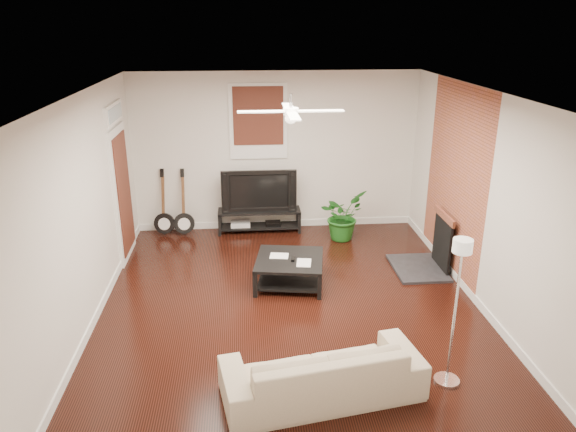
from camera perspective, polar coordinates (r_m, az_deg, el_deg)
name	(u,v)px	position (r m, az deg, el deg)	size (l,w,h in m)	color
room	(291,208)	(6.73, 0.28, 0.83)	(5.01, 6.01, 2.81)	black
brick_accent	(455,181)	(8.25, 17.17, 3.55)	(0.02, 2.20, 2.80)	#A35434
fireplace	(430,241)	(8.45, 14.71, -2.58)	(0.80, 1.10, 0.92)	black
window_back	(258,122)	(9.46, -3.15, 9.88)	(1.00, 0.06, 1.30)	#401911
door_left	(122,181)	(8.78, -17.10, 3.51)	(0.08, 1.00, 2.50)	white
tv_stand	(259,221)	(9.74, -3.02, -0.48)	(1.46, 0.39, 0.41)	black
tv	(259,189)	(9.57, -3.09, 2.82)	(1.31, 0.17, 0.75)	black
coffee_table	(289,271)	(7.84, 0.16, -5.81)	(0.94, 0.94, 0.39)	black
sofa	(322,370)	(5.67, 3.63, -15.89)	(2.01, 0.79, 0.59)	#C9B397
floor_lamp	(455,314)	(5.80, 17.12, -9.79)	(0.27, 0.27, 1.64)	silver
potted_plant	(342,215)	(9.38, 5.72, 0.06)	(0.77, 0.66, 0.85)	#1C601B
guitar_left	(163,203)	(9.68, -13.05, 1.33)	(0.37, 0.26, 1.19)	black
guitar_right	(183,203)	(9.61, -11.01, 1.34)	(0.37, 0.26, 1.19)	black
ceiling_fan	(291,111)	(6.44, 0.30, 10.97)	(1.24, 1.24, 0.32)	white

